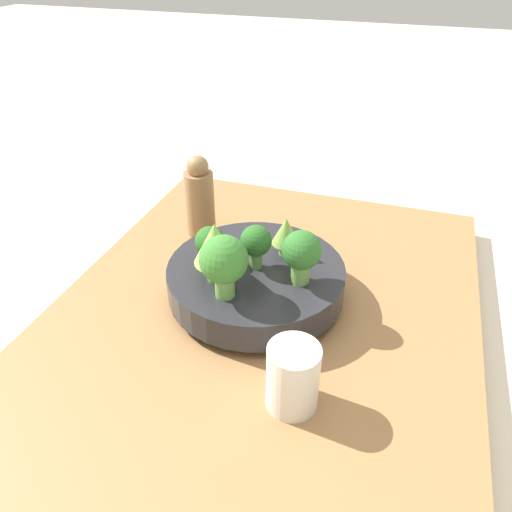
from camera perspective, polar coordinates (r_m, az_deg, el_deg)
ground_plane at (r=0.81m, az=0.80°, el=-8.31°), size 6.00×6.00×0.00m
table at (r=0.80m, az=0.81°, el=-7.19°), size 0.83×0.64×0.04m
bowl at (r=0.78m, az=-0.00°, el=-2.74°), size 0.28×0.28×0.06m
broccoli_floret_back at (r=0.76m, az=-5.27°, el=1.52°), size 0.05×0.05×0.06m
broccoli_floret_center at (r=0.74m, az=-0.00°, el=1.56°), size 0.05×0.05×0.07m
broccoli_floret_front at (r=0.71m, az=5.22°, el=0.36°), size 0.06×0.06×0.08m
romanesco_piece_far at (r=0.71m, az=-4.67°, el=1.19°), size 0.06×0.06×0.09m
broccoli_floret_left at (r=0.68m, az=-3.71°, el=-0.65°), size 0.07×0.07×0.10m
romanesco_piece_near at (r=0.78m, az=3.44°, el=2.70°), size 0.04×0.04×0.06m
cup at (r=0.62m, az=4.23°, el=-13.63°), size 0.07×0.07×0.09m
pepper_mill at (r=0.94m, az=-6.46°, el=6.60°), size 0.05×0.05×0.16m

